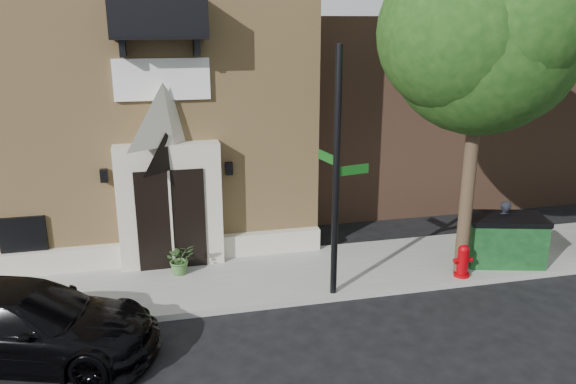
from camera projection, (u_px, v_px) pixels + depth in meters
name	position (u px, v px, depth m)	size (l,w,h in m)	color
ground	(225.00, 315.00, 12.47)	(120.00, 120.00, 0.00)	black
sidewalk	(257.00, 278.00, 14.06)	(42.00, 3.00, 0.15)	gray
church	(96.00, 74.00, 17.87)	(12.20, 11.01, 9.30)	tan
neighbour_building	(492.00, 101.00, 22.55)	(18.00, 8.00, 6.40)	brown
street_tree_left	(486.00, 39.00, 12.41)	(4.97, 4.38, 7.77)	#38281C
black_sedan	(24.00, 323.00, 10.66)	(2.08, 5.11, 1.48)	black
street_sign	(336.00, 175.00, 12.37)	(0.99, 0.89, 5.66)	black
fire_hydrant	(463.00, 261.00, 13.89)	(0.48, 0.38, 0.84)	#920006
dumpster	(504.00, 239.00, 14.63)	(2.18, 1.59, 1.28)	#0E3415
planter	(180.00, 259.00, 14.06)	(0.71, 0.61, 0.79)	#446E35
pedestrian_near	(502.00, 230.00, 14.86)	(0.59, 0.39, 1.61)	black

